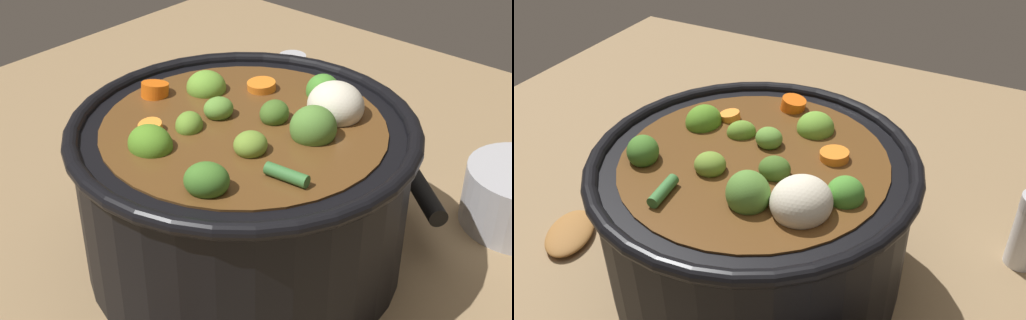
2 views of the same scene
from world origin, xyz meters
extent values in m
plane|color=#8C704C|center=(0.00, 0.00, 0.00)|extent=(1.10, 1.10, 0.00)
cylinder|color=black|center=(0.00, 0.00, 0.07)|extent=(0.29, 0.29, 0.14)
torus|color=black|center=(0.00, 0.00, 0.14)|extent=(0.30, 0.30, 0.01)
cylinder|color=brown|center=(0.00, 0.00, 0.07)|extent=(0.24, 0.24, 0.13)
ellipsoid|color=#528824|center=(-0.07, 0.03, 0.14)|extent=(0.04, 0.04, 0.03)
ellipsoid|color=#5E9137|center=(0.00, 0.03, 0.14)|extent=(0.03, 0.03, 0.02)
ellipsoid|color=#417529|center=(-0.09, -0.04, 0.15)|extent=(0.04, 0.04, 0.03)
ellipsoid|color=#478B2F|center=(0.09, -0.01, 0.14)|extent=(0.04, 0.04, 0.03)
ellipsoid|color=olive|center=(-0.03, 0.03, 0.14)|extent=(0.04, 0.04, 0.02)
ellipsoid|color=olive|center=(-0.03, -0.03, 0.14)|extent=(0.03, 0.03, 0.02)
ellipsoid|color=#446925|center=(0.03, -0.01, 0.14)|extent=(0.03, 0.03, 0.02)
ellipsoid|color=#548535|center=(0.02, -0.05, 0.15)|extent=(0.05, 0.05, 0.04)
ellipsoid|color=#679D33|center=(0.03, 0.07, 0.14)|extent=(0.04, 0.04, 0.03)
cylinder|color=orange|center=(0.06, 0.03, 0.14)|extent=(0.04, 0.04, 0.01)
cylinder|color=orange|center=(-0.01, 0.10, 0.14)|extent=(0.03, 0.03, 0.02)
cylinder|color=orange|center=(-0.06, 0.05, 0.14)|extent=(0.02, 0.02, 0.01)
ellipsoid|color=beige|center=(0.07, -0.05, 0.15)|extent=(0.07, 0.07, 0.04)
cylinder|color=#397237|center=(-0.04, -0.08, 0.14)|extent=(0.01, 0.04, 0.01)
ellipsoid|color=#9A6631|center=(-0.21, -0.05, 0.01)|extent=(0.08, 0.09, 0.01)
camera|label=1|loc=(-0.39, -0.36, 0.43)|focal=50.54mm
camera|label=2|loc=(0.20, -0.37, 0.42)|focal=39.68mm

